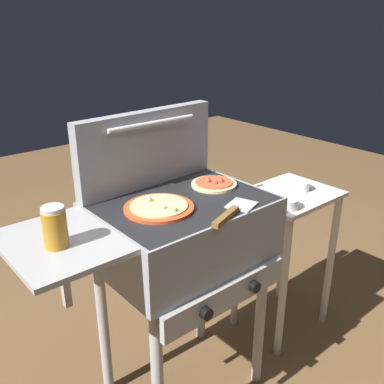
# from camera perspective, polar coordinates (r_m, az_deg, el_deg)

# --- Properties ---
(ground_plane) EXTENTS (8.00, 8.00, 0.00)m
(ground_plane) POSITION_cam_1_polar(r_m,az_deg,el_deg) (2.13, -1.12, -23.95)
(ground_plane) COLOR brown
(grill) EXTENTS (0.96, 0.53, 0.90)m
(grill) POSITION_cam_1_polar(r_m,az_deg,el_deg) (1.66, -1.60, -5.84)
(grill) COLOR gray
(grill) RESTS_ON ground_plane
(grill_lid_open) EXTENTS (0.63, 0.09, 0.30)m
(grill_lid_open) POSITION_cam_1_polar(r_m,az_deg,el_deg) (1.72, -5.94, 5.73)
(grill_lid_open) COLOR gray
(grill_lid_open) RESTS_ON grill
(pizza_cheese) EXTENTS (0.25, 0.25, 0.03)m
(pizza_cheese) POSITION_cam_1_polar(r_m,az_deg,el_deg) (1.53, -4.38, -2.02)
(pizza_cheese) COLOR #C64723
(pizza_cheese) RESTS_ON grill
(pizza_pepperoni) EXTENTS (0.18, 0.18, 0.03)m
(pizza_pepperoni) POSITION_cam_1_polar(r_m,az_deg,el_deg) (1.74, 2.91, 1.11)
(pizza_pepperoni) COLOR beige
(pizza_pepperoni) RESTS_ON grill
(sauce_jar) EXTENTS (0.07, 0.07, 0.13)m
(sauce_jar) POSITION_cam_1_polar(r_m,az_deg,el_deg) (1.33, -17.64, -4.43)
(sauce_jar) COLOR #B77A1E
(sauce_jar) RESTS_ON grill
(spatula) EXTENTS (0.26, 0.14, 0.02)m
(spatula) POSITION_cam_1_polar(r_m,az_deg,el_deg) (1.50, 5.38, -2.61)
(spatula) COLOR #B7BABF
(spatula) RESTS_ON grill
(prep_table) EXTENTS (0.44, 0.36, 0.76)m
(prep_table) POSITION_cam_1_polar(r_m,az_deg,el_deg) (2.19, 12.30, -5.30)
(prep_table) COLOR beige
(prep_table) RESTS_ON ground_plane
(topping_bowl_near) EXTENTS (0.09, 0.09, 0.04)m
(topping_bowl_near) POSITION_cam_1_polar(r_m,az_deg,el_deg) (2.14, 14.05, 0.78)
(topping_bowl_near) COLOR silver
(topping_bowl_near) RESTS_ON prep_table
(topping_bowl_far) EXTENTS (0.09, 0.09, 0.04)m
(topping_bowl_far) POSITION_cam_1_polar(r_m,az_deg,el_deg) (1.92, 12.47, -1.53)
(topping_bowl_far) COLOR silver
(topping_bowl_far) RESTS_ON prep_table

